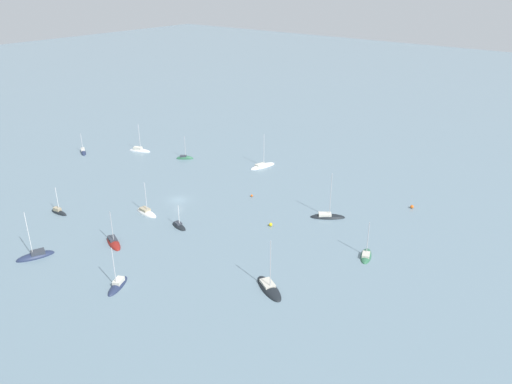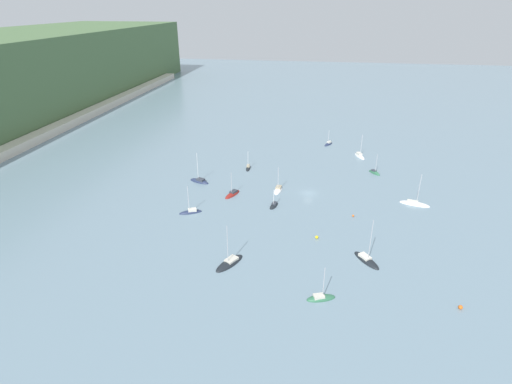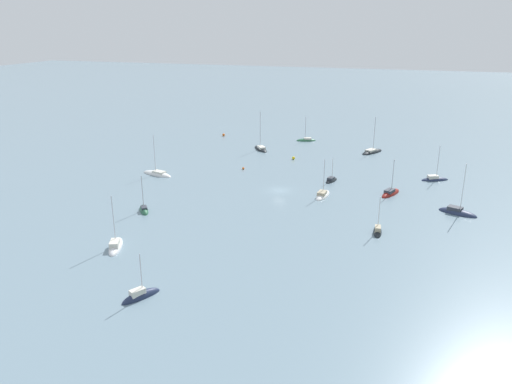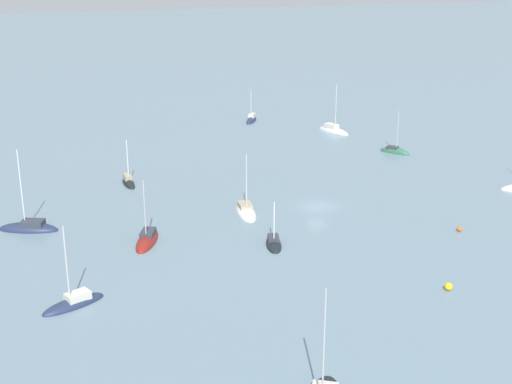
{
  "view_description": "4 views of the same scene",
  "coord_description": "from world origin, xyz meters",
  "px_view_note": "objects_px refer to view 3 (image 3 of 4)",
  "views": [
    {
      "loc": [
        -82.15,
        73.92,
        51.06
      ],
      "look_at": [
        -14.21,
        -12.34,
        1.76
      ],
      "focal_mm": 35.0,
      "sensor_mm": 36.0,
      "label": 1
    },
    {
      "loc": [
        -110.14,
        -2.2,
        52.41
      ],
      "look_at": [
        -8.56,
        14.77,
        3.29
      ],
      "focal_mm": 28.0,
      "sensor_mm": 36.0,
      "label": 2
    },
    {
      "loc": [
        96.87,
        25.81,
        33.92
      ],
      "look_at": [
        8.49,
        -2.51,
        2.17
      ],
      "focal_mm": 35.0,
      "sensor_mm": 36.0,
      "label": 3
    },
    {
      "loc": [
        -78.78,
        33.12,
        31.34
      ],
      "look_at": [
        -1.42,
        8.69,
        3.33
      ],
      "focal_mm": 50.0,
      "sensor_mm": 36.0,
      "label": 4
    }
  ],
  "objects_px": {
    "sailboat_12": "(141,297)",
    "mooring_buoy_0": "(293,158)",
    "sailboat_3": "(261,149)",
    "sailboat_10": "(323,195)",
    "sailboat_5": "(457,213)",
    "sailboat_7": "(377,232)",
    "mooring_buoy_1": "(243,168)",
    "sailboat_9": "(116,247)",
    "sailboat_0": "(157,174)",
    "sailboat_11": "(306,141)",
    "sailboat_4": "(390,194)",
    "sailboat_2": "(434,180)",
    "sailboat_6": "(144,211)",
    "sailboat_8": "(331,181)",
    "sailboat_1": "(372,152)",
    "mooring_buoy_2": "(224,135)"
  },
  "relations": [
    {
      "from": "sailboat_10",
      "to": "mooring_buoy_0",
      "type": "relative_size",
      "value": 10.65
    },
    {
      "from": "sailboat_3",
      "to": "sailboat_9",
      "type": "xyz_separation_m",
      "value": [
        68.12,
        -2.95,
        0.03
      ]
    },
    {
      "from": "sailboat_2",
      "to": "sailboat_9",
      "type": "distance_m",
      "value": 71.97
    },
    {
      "from": "sailboat_11",
      "to": "sailboat_0",
      "type": "bearing_deg",
      "value": 40.02
    },
    {
      "from": "sailboat_12",
      "to": "sailboat_10",
      "type": "bearing_deg",
      "value": 11.94
    },
    {
      "from": "sailboat_0",
      "to": "sailboat_4",
      "type": "height_order",
      "value": "sailboat_0"
    },
    {
      "from": "sailboat_4",
      "to": "mooring_buoy_1",
      "type": "relative_size",
      "value": 13.96
    },
    {
      "from": "sailboat_1",
      "to": "sailboat_7",
      "type": "height_order",
      "value": "sailboat_1"
    },
    {
      "from": "sailboat_6",
      "to": "mooring_buoy_0",
      "type": "distance_m",
      "value": 48.46
    },
    {
      "from": "sailboat_1",
      "to": "sailboat_12",
      "type": "relative_size",
      "value": 1.52
    },
    {
      "from": "sailboat_12",
      "to": "mooring_buoy_1",
      "type": "relative_size",
      "value": 11.96
    },
    {
      "from": "sailboat_4",
      "to": "mooring_buoy_2",
      "type": "height_order",
      "value": "sailboat_4"
    },
    {
      "from": "sailboat_0",
      "to": "mooring_buoy_0",
      "type": "relative_size",
      "value": 12.95
    },
    {
      "from": "sailboat_11",
      "to": "sailboat_1",
      "type": "bearing_deg",
      "value": 137.11
    },
    {
      "from": "sailboat_3",
      "to": "sailboat_9",
      "type": "distance_m",
      "value": 68.19
    },
    {
      "from": "sailboat_3",
      "to": "sailboat_10",
      "type": "xyz_separation_m",
      "value": [
        33.58,
        23.78,
        -0.0
      ]
    },
    {
      "from": "sailboat_6",
      "to": "sailboat_10",
      "type": "distance_m",
      "value": 35.97
    },
    {
      "from": "sailboat_5",
      "to": "sailboat_7",
      "type": "relative_size",
      "value": 1.48
    },
    {
      "from": "sailboat_5",
      "to": "mooring_buoy_0",
      "type": "height_order",
      "value": "sailboat_5"
    },
    {
      "from": "sailboat_7",
      "to": "sailboat_10",
      "type": "xyz_separation_m",
      "value": [
        -15.81,
        -12.35,
        -0.03
      ]
    },
    {
      "from": "sailboat_3",
      "to": "sailboat_4",
      "type": "relative_size",
      "value": 1.39
    },
    {
      "from": "sailboat_9",
      "to": "sailboat_12",
      "type": "height_order",
      "value": "sailboat_9"
    },
    {
      "from": "sailboat_12",
      "to": "sailboat_2",
      "type": "bearing_deg",
      "value": 0.11
    },
    {
      "from": "sailboat_2",
      "to": "sailboat_7",
      "type": "xyz_separation_m",
      "value": [
        34.14,
        -9.76,
        0.01
      ]
    },
    {
      "from": "sailboat_8",
      "to": "mooring_buoy_1",
      "type": "relative_size",
      "value": 9.88
    },
    {
      "from": "sailboat_3",
      "to": "mooring_buoy_1",
      "type": "distance_m",
      "value": 20.36
    },
    {
      "from": "sailboat_2",
      "to": "sailboat_11",
      "type": "height_order",
      "value": "sailboat_2"
    },
    {
      "from": "sailboat_4",
      "to": "sailboat_6",
      "type": "xyz_separation_m",
      "value": [
        24.27,
        -43.83,
        -0.01
      ]
    },
    {
      "from": "sailboat_10",
      "to": "sailboat_0",
      "type": "bearing_deg",
      "value": 91.14
    },
    {
      "from": "sailboat_3",
      "to": "sailboat_8",
      "type": "distance_m",
      "value": 33.04
    },
    {
      "from": "sailboat_4",
      "to": "sailboat_12",
      "type": "relative_size",
      "value": 1.17
    },
    {
      "from": "sailboat_3",
      "to": "mooring_buoy_0",
      "type": "bearing_deg",
      "value": -160.01
    },
    {
      "from": "sailboat_11",
      "to": "mooring_buoy_0",
      "type": "relative_size",
      "value": 10.11
    },
    {
      "from": "sailboat_4",
      "to": "sailboat_11",
      "type": "bearing_deg",
      "value": 54.44
    },
    {
      "from": "sailboat_0",
      "to": "mooring_buoy_0",
      "type": "bearing_deg",
      "value": -124.87
    },
    {
      "from": "sailboat_7",
      "to": "sailboat_8",
      "type": "bearing_deg",
      "value": 20.69
    },
    {
      "from": "mooring_buoy_1",
      "to": "sailboat_1",
      "type": "bearing_deg",
      "value": 133.16
    },
    {
      "from": "sailboat_12",
      "to": "mooring_buoy_0",
      "type": "distance_m",
      "value": 72.87
    },
    {
      "from": "sailboat_2",
      "to": "sailboat_11",
      "type": "relative_size",
      "value": 1.08
    },
    {
      "from": "mooring_buoy_0",
      "to": "mooring_buoy_1",
      "type": "height_order",
      "value": "mooring_buoy_0"
    },
    {
      "from": "sailboat_0",
      "to": "sailboat_11",
      "type": "bearing_deg",
      "value": -104.91
    },
    {
      "from": "sailboat_1",
      "to": "sailboat_5",
      "type": "height_order",
      "value": "sailboat_1"
    },
    {
      "from": "sailboat_7",
      "to": "mooring_buoy_1",
      "type": "xyz_separation_m",
      "value": [
        -29.13,
        -34.25,
        0.16
      ]
    },
    {
      "from": "sailboat_2",
      "to": "sailboat_3",
      "type": "xyz_separation_m",
      "value": [
        -15.25,
        -45.88,
        -0.02
      ]
    },
    {
      "from": "sailboat_3",
      "to": "mooring_buoy_2",
      "type": "height_order",
      "value": "sailboat_3"
    },
    {
      "from": "mooring_buoy_1",
      "to": "sailboat_9",
      "type": "bearing_deg",
      "value": -5.75
    },
    {
      "from": "sailboat_0",
      "to": "sailboat_8",
      "type": "height_order",
      "value": "sailboat_0"
    },
    {
      "from": "sailboat_0",
      "to": "sailboat_4",
      "type": "distance_m",
      "value": 52.91
    },
    {
      "from": "sailboat_3",
      "to": "mooring_buoy_2",
      "type": "xyz_separation_m",
      "value": [
        -13.09,
        -16.23,
        0.3
      ]
    },
    {
      "from": "sailboat_9",
      "to": "mooring_buoy_0",
      "type": "height_order",
      "value": "sailboat_9"
    }
  ]
}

